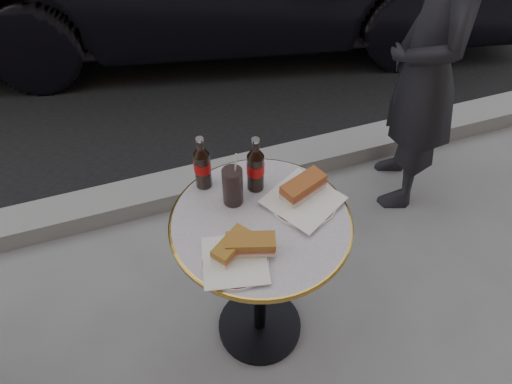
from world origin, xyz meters
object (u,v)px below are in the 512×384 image
object	(u,v)px
bistro_table	(260,281)
plate_left	(235,262)
cola_glass	(233,186)
plate_right	(303,201)
cola_bottle_left	(202,162)
cola_bottle_right	(256,164)
pedestrian	(427,69)

from	to	relation	value
bistro_table	plate_left	size ratio (longest dim) A/B	3.48
cola_glass	plate_left	bearing A→B (deg)	-106.03
bistro_table	plate_left	bearing A→B (deg)	-134.11
plate_right	cola_glass	xyz separation A→B (m)	(-0.23, 0.09, 0.07)
plate_left	cola_glass	distance (m)	0.27
cola_bottle_left	cola_bottle_right	world-z (taller)	cola_bottle_right
plate_right	cola_glass	size ratio (longest dim) A/B	1.56
plate_left	pedestrian	size ratio (longest dim) A/B	0.14
plate_left	plate_right	distance (m)	0.34
bistro_table	pedestrian	distance (m)	1.22
bistro_table	cola_bottle_right	xyz separation A→B (m)	(0.03, 0.15, 0.48)
cola_bottle_right	pedestrian	bearing A→B (deg)	23.63
bistro_table	pedestrian	xyz separation A→B (m)	(1.00, 0.57, 0.39)
plate_right	cola_bottle_left	bearing A→B (deg)	146.74
cola_bottle_left	cola_bottle_right	size ratio (longest dim) A/B	0.97
plate_right	pedestrian	size ratio (longest dim) A/B	0.15
cola_glass	plate_right	bearing A→B (deg)	-21.19
plate_right	cola_glass	world-z (taller)	cola_glass
cola_glass	cola_bottle_right	bearing A→B (deg)	21.91
plate_right	cola_bottle_left	distance (m)	0.37
plate_left	cola_bottle_left	world-z (taller)	cola_bottle_left
cola_bottle_right	pedestrian	world-z (taller)	pedestrian
cola_bottle_left	cola_glass	distance (m)	0.14
plate_left	cola_bottle_right	bearing A→B (deg)	60.08
cola_bottle_right	pedestrian	xyz separation A→B (m)	(0.96, 0.42, -0.09)
bistro_table	plate_left	xyz separation A→B (m)	(-0.13, -0.14, 0.37)
bistro_table	cola_bottle_right	world-z (taller)	cola_bottle_right
plate_left	cola_glass	world-z (taller)	cola_glass
pedestrian	cola_glass	bearing A→B (deg)	-45.18
bistro_table	pedestrian	world-z (taller)	pedestrian
cola_bottle_left	cola_glass	world-z (taller)	cola_bottle_left
bistro_table	cola_glass	world-z (taller)	cola_glass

